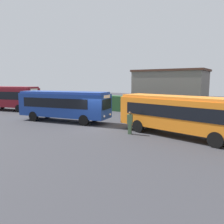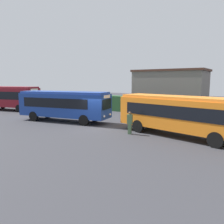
% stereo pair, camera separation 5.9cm
% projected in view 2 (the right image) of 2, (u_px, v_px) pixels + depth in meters
% --- Properties ---
extents(ground_plane, '(102.93, 102.93, 0.00)m').
position_uv_depth(ground_plane, '(94.00, 127.00, 19.84)').
color(ground_plane, '#38383D').
extents(bus_maroon, '(8.96, 4.33, 3.32)m').
position_uv_depth(bus_maroon, '(10.00, 97.00, 31.25)').
color(bus_maroon, maroon).
rests_on(bus_maroon, ground_plane).
extents(bus_blue, '(9.81, 4.14, 3.03)m').
position_uv_depth(bus_blue, '(64.00, 104.00, 22.45)').
color(bus_blue, navy).
rests_on(bus_blue, ground_plane).
extents(bus_orange, '(9.93, 4.15, 2.97)m').
position_uv_depth(bus_orange, '(180.00, 113.00, 16.26)').
color(bus_orange, orange).
rests_on(bus_orange, ground_plane).
extents(person_left, '(0.44, 0.34, 1.74)m').
position_uv_depth(person_left, '(130.00, 122.00, 17.13)').
color(person_left, '#4C6B47').
rests_on(person_left, ground_plane).
extents(hedge_row, '(63.47, 1.65, 2.05)m').
position_uv_depth(hedge_row, '(146.00, 105.00, 28.49)').
color(hedge_row, '#27512A').
rests_on(hedge_row, ground_plane).
extents(depot_building, '(10.42, 5.74, 5.74)m').
position_uv_depth(depot_building, '(170.00, 89.00, 33.25)').
color(depot_building, slate).
rests_on(depot_building, ground_plane).
extents(traffic_cone, '(0.36, 0.36, 0.60)m').
position_uv_depth(traffic_cone, '(197.00, 118.00, 23.19)').
color(traffic_cone, orange).
rests_on(traffic_cone, ground_plane).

